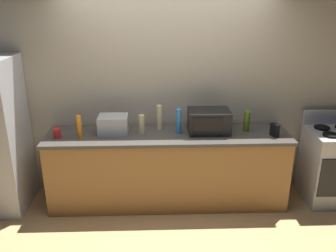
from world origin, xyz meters
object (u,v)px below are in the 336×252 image
bottle_hand_soap (159,117)px  bottle_vinegar (142,124)px  bottle_dish_soap (79,127)px  microwave (209,121)px  toaster_oven (113,124)px  cordless_phone (275,130)px  bottle_spray_cleaner (179,121)px  bottle_olive_oil (247,121)px  stove_range (331,165)px  mug_red (57,133)px

bottle_hand_soap → bottle_vinegar: size_ratio=1.33×
bottle_dish_soap → bottle_hand_soap: size_ratio=0.88×
microwave → toaster_oven: size_ratio=1.41×
cordless_phone → bottle_vinegar: 1.53m
bottle_dish_soap → bottle_spray_cleaner: bearing=5.1°
bottle_dish_soap → bottle_hand_soap: bottle_hand_soap is taller
bottle_spray_cleaner → microwave: bearing=2.6°
bottle_olive_oil → cordless_phone: bearing=-32.2°
bottle_dish_soap → stove_range: bearing=1.3°
microwave → bottle_spray_cleaner: bottle_spray_cleaner is taller
bottle_dish_soap → bottle_vinegar: size_ratio=1.17×
microwave → bottle_hand_soap: 0.59m
stove_range → cordless_phone: 0.95m
bottle_dish_soap → cordless_phone: bearing=-1.0°
toaster_oven → bottle_hand_soap: bottle_hand_soap is taller
bottle_hand_soap → cordless_phone: bearing=-12.0°
bottle_spray_cleaner → mug_red: size_ratio=2.76×
cordless_phone → bottle_dish_soap: (-2.22, 0.04, 0.06)m
toaster_oven → bottle_vinegar: bottle_vinegar is taller
microwave → bottle_dish_soap: bearing=-175.5°
bottle_hand_soap → bottle_olive_oil: bearing=-5.7°
stove_range → toaster_oven: (-2.64, 0.06, 0.54)m
stove_range → bottle_spray_cleaner: (-1.88, 0.03, 0.58)m
bottle_dish_soap → bottle_spray_cleaner: bottle_spray_cleaner is taller
stove_range → bottle_dish_soap: (-3.00, -0.07, 0.57)m
stove_range → bottle_spray_cleaner: 1.96m
microwave → cordless_phone: size_ratio=3.20×
microwave → bottle_olive_oil: microwave is taller
bottle_dish_soap → mug_red: 0.27m
bottle_vinegar → mug_red: bearing=-174.2°
bottle_olive_oil → bottle_spray_cleaner: 0.81m
bottle_hand_soap → toaster_oven: bearing=-168.2°
toaster_oven → bottle_spray_cleaner: bottle_spray_cleaner is taller
bottle_spray_cleaner → stove_range: bearing=-1.0°
stove_range → microwave: 1.63m
cordless_phone → bottle_spray_cleaner: bottle_spray_cleaner is taller
toaster_oven → bottle_hand_soap: bearing=11.8°
microwave → bottle_spray_cleaner: (-0.36, -0.02, 0.01)m
cordless_phone → bottle_hand_soap: (-1.31, 0.28, 0.07)m
mug_red → bottle_olive_oil: bearing=3.4°
stove_range → bottle_vinegar: bearing=179.1°
mug_red → bottle_dish_soap: bearing=-1.7°
microwave → bottle_dish_soap: (-1.48, -0.12, -0.00)m
microwave → bottle_vinegar: microwave is taller
bottle_dish_soap → bottle_hand_soap: 0.94m
stove_range → microwave: microwave is taller
toaster_oven → bottle_vinegar: size_ratio=1.52×
microwave → bottle_vinegar: 0.79m
bottle_olive_oil → bottle_dish_soap: size_ratio=0.94×
microwave → bottle_olive_oil: size_ratio=1.95×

